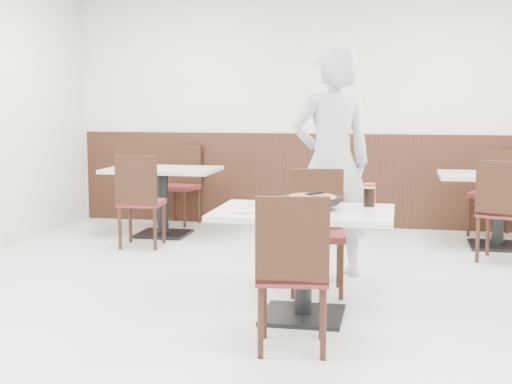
% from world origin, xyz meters
% --- Properties ---
extents(floor, '(7.00, 7.00, 0.00)m').
position_xyz_m(floor, '(0.00, 0.00, 0.00)').
color(floor, '#B8B7B3').
rests_on(floor, ground).
extents(wall_back, '(6.00, 0.04, 2.80)m').
position_xyz_m(wall_back, '(0.00, 3.50, 1.40)').
color(wall_back, beige).
rests_on(wall_back, floor).
extents(wainscot_back, '(5.90, 0.03, 1.10)m').
position_xyz_m(wainscot_back, '(0.00, 3.48, 0.55)').
color(wainscot_back, black).
rests_on(wainscot_back, floor).
extents(main_table, '(1.24, 0.87, 0.75)m').
position_xyz_m(main_table, '(0.29, -0.17, 0.38)').
color(main_table, beige).
rests_on(main_table, floor).
extents(chair_near, '(0.47, 0.47, 0.95)m').
position_xyz_m(chair_near, '(0.31, -0.80, 0.47)').
color(chair_near, black).
rests_on(chair_near, floor).
extents(chair_far, '(0.48, 0.48, 0.95)m').
position_xyz_m(chair_far, '(0.31, 0.48, 0.47)').
color(chair_far, black).
rests_on(chair_far, floor).
extents(trivet, '(0.13, 0.13, 0.04)m').
position_xyz_m(trivet, '(0.35, -0.14, 0.77)').
color(trivet, black).
rests_on(trivet, main_table).
extents(pizza_pan, '(0.39, 0.39, 0.01)m').
position_xyz_m(pizza_pan, '(0.34, -0.13, 0.79)').
color(pizza_pan, black).
rests_on(pizza_pan, trivet).
extents(pizza, '(0.34, 0.34, 0.02)m').
position_xyz_m(pizza, '(0.34, -0.15, 0.81)').
color(pizza, '#B27B39').
rests_on(pizza, pizza_pan).
extents(pizza_server, '(0.08, 0.09, 0.00)m').
position_xyz_m(pizza_server, '(0.36, -0.18, 0.84)').
color(pizza_server, silver).
rests_on(pizza_server, pizza).
extents(napkin, '(0.15, 0.15, 0.00)m').
position_xyz_m(napkin, '(-0.12, -0.31, 0.75)').
color(napkin, white).
rests_on(napkin, main_table).
extents(side_plate, '(0.17, 0.17, 0.01)m').
position_xyz_m(side_plate, '(-0.08, -0.34, 0.76)').
color(side_plate, white).
rests_on(side_plate, napkin).
extents(fork, '(0.05, 0.15, 0.00)m').
position_xyz_m(fork, '(-0.09, -0.25, 0.77)').
color(fork, silver).
rests_on(fork, side_plate).
extents(cola_glass, '(0.08, 0.08, 0.13)m').
position_xyz_m(cola_glass, '(0.72, 0.07, 0.81)').
color(cola_glass, black).
rests_on(cola_glass, main_table).
extents(red_cup, '(0.09, 0.09, 0.16)m').
position_xyz_m(red_cup, '(0.72, 0.10, 0.83)').
color(red_cup, '#B1321A').
rests_on(red_cup, main_table).
extents(diner_person, '(0.83, 0.71, 1.93)m').
position_xyz_m(diner_person, '(0.36, 1.04, 0.97)').
color(diner_person, '#B9B9BF').
rests_on(diner_person, floor).
extents(bg_table_left, '(1.24, 0.86, 0.75)m').
position_xyz_m(bg_table_left, '(-1.64, 2.53, 0.38)').
color(bg_table_left, beige).
rests_on(bg_table_left, floor).
extents(bg_chair_left_near, '(0.45, 0.45, 0.95)m').
position_xyz_m(bg_chair_left_near, '(-1.65, 1.91, 0.47)').
color(bg_chair_left_near, black).
rests_on(bg_chair_left_near, floor).
extents(bg_chair_left_far, '(0.50, 0.50, 0.95)m').
position_xyz_m(bg_chair_left_far, '(-1.68, 3.25, 0.47)').
color(bg_chair_left_far, black).
rests_on(bg_chair_left_far, floor).
extents(bg_table_right, '(1.23, 0.84, 0.75)m').
position_xyz_m(bg_table_right, '(1.92, 2.59, 0.38)').
color(bg_table_right, beige).
rests_on(bg_table_right, floor).
extents(bg_chair_right_near, '(0.54, 0.54, 0.95)m').
position_xyz_m(bg_chair_right_near, '(1.87, 1.92, 0.47)').
color(bg_chair_right_near, black).
rests_on(bg_chair_right_near, floor).
extents(bg_chair_right_far, '(0.52, 0.52, 0.95)m').
position_xyz_m(bg_chair_right_far, '(1.90, 3.28, 0.47)').
color(bg_chair_right_far, black).
rests_on(bg_chair_right_far, floor).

